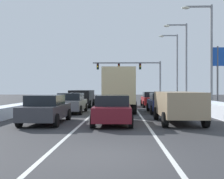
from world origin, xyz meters
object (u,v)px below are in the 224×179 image
at_px(suv_black_left_lane_third, 82,97).
at_px(street_lamp_right_near, 207,48).
at_px(box_truck_center_lane_second, 119,88).
at_px(sedan_red_right_lane_third, 152,99).
at_px(sedan_charcoal_left_lane_nearest, 46,109).
at_px(street_lamp_right_far, 175,62).
at_px(street_lamp_right_mid, 183,57).
at_px(sedan_maroon_center_lane_nearest, 113,109).
at_px(sedan_silver_center_lane_third, 117,99).
at_px(suv_tan_right_lane_nearest, 178,104).
at_px(sedan_gray_left_lane_second, 71,103).
at_px(traffic_light_gantry, 136,70).
at_px(sedan_navy_right_lane_second, 162,103).

distance_m(suv_black_left_lane_third, street_lamp_right_near, 12.64).
height_order(box_truck_center_lane_second, street_lamp_right_near, street_lamp_right_near).
distance_m(sedan_red_right_lane_third, sedan_charcoal_left_lane_nearest, 15.20).
bearing_deg(suv_black_left_lane_third, street_lamp_right_far, 44.91).
height_order(street_lamp_right_near, street_lamp_right_mid, street_lamp_right_mid).
distance_m(sedan_maroon_center_lane_nearest, sedan_silver_center_lane_third, 15.17).
bearing_deg(street_lamp_right_near, suv_black_left_lane_third, 162.78).
xyz_separation_m(sedan_silver_center_lane_third, street_lamp_right_mid, (7.43, 2.02, 4.65)).
bearing_deg(sedan_charcoal_left_lane_nearest, sedan_maroon_center_lane_nearest, -3.23).
bearing_deg(suv_black_left_lane_third, street_lamp_right_mid, 19.74).
xyz_separation_m(sedan_maroon_center_lane_nearest, street_lamp_right_far, (7.92, 24.63, 4.76)).
distance_m(sedan_charcoal_left_lane_nearest, suv_black_left_lane_third, 13.07).
bearing_deg(suv_tan_right_lane_nearest, street_lamp_right_mid, 76.58).
relative_size(box_truck_center_lane_second, suv_black_left_lane_third, 1.47).
bearing_deg(sedan_gray_left_lane_second, traffic_light_gantry, 75.46).
xyz_separation_m(sedan_navy_right_lane_second, street_lamp_right_near, (4.35, 2.96, 4.59)).
distance_m(sedan_navy_right_lane_second, sedan_silver_center_lane_third, 9.08).
height_order(sedan_gray_left_lane_second, suv_black_left_lane_third, suv_black_left_lane_third).
relative_size(suv_black_left_lane_third, street_lamp_right_far, 0.52).
bearing_deg(sedan_charcoal_left_lane_nearest, sedan_navy_right_lane_second, 42.94).
distance_m(sedan_navy_right_lane_second, sedan_red_right_lane_third, 6.88).
height_order(suv_black_left_lane_third, street_lamp_right_near, street_lamp_right_near).
height_order(sedan_silver_center_lane_third, traffic_light_gantry, traffic_light_gantry).
xyz_separation_m(sedan_gray_left_lane_second, traffic_light_gantry, (6.16, 23.76, 3.97)).
height_order(box_truck_center_lane_second, sedan_silver_center_lane_third, box_truck_center_lane_second).
xyz_separation_m(sedan_silver_center_lane_third, sedan_gray_left_lane_second, (-3.35, -8.74, 0.00)).
bearing_deg(suv_tan_right_lane_nearest, sedan_charcoal_left_lane_nearest, -177.46).
height_order(sedan_silver_center_lane_third, sedan_charcoal_left_lane_nearest, same).
relative_size(suv_tan_right_lane_nearest, box_truck_center_lane_second, 0.68).
relative_size(suv_black_left_lane_third, street_lamp_right_mid, 0.53).
bearing_deg(street_lamp_right_far, suv_black_left_lane_third, -135.09).
height_order(suv_black_left_lane_third, traffic_light_gantry, traffic_light_gantry).
distance_m(sedan_red_right_lane_third, sedan_maroon_center_lane_nearest, 14.11).
xyz_separation_m(sedan_red_right_lane_third, sedan_gray_left_lane_second, (-6.83, -7.23, 0.00)).
bearing_deg(sedan_maroon_center_lane_nearest, sedan_navy_right_lane_second, 62.61).
relative_size(sedan_charcoal_left_lane_nearest, street_lamp_right_far, 0.48).
bearing_deg(sedan_maroon_center_lane_nearest, street_lamp_right_near, 51.10).
height_order(sedan_navy_right_lane_second, sedan_maroon_center_lane_nearest, same).
bearing_deg(street_lamp_right_mid, street_lamp_right_far, 86.42).
relative_size(suv_tan_right_lane_nearest, traffic_light_gantry, 0.45).
xyz_separation_m(suv_tan_right_lane_nearest, suv_black_left_lane_third, (-6.95, 12.75, 0.00)).
xyz_separation_m(sedan_maroon_center_lane_nearest, traffic_light_gantry, (2.83, 30.19, 3.97)).
height_order(sedan_maroon_center_lane_nearest, street_lamp_right_far, street_lamp_right_far).
height_order(suv_tan_right_lane_nearest, sedan_silver_center_lane_third, suv_tan_right_lane_nearest).
relative_size(street_lamp_right_near, street_lamp_right_far, 0.97).
distance_m(street_lamp_right_mid, street_lamp_right_far, 7.45).
bearing_deg(suv_black_left_lane_third, sedan_silver_center_lane_third, 28.57).
bearing_deg(street_lamp_right_mid, traffic_light_gantry, 109.58).
xyz_separation_m(traffic_light_gantry, street_lamp_right_far, (5.09, -5.56, 0.79)).
bearing_deg(sedan_silver_center_lane_third, sedan_red_right_lane_third, -23.44).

